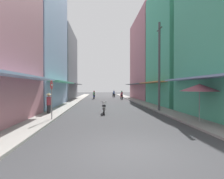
# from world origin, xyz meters

# --- Properties ---
(ground_plane) EXTENTS (106.16, 106.16, 0.00)m
(ground_plane) POSITION_xyz_m (0.00, 20.13, 0.00)
(ground_plane) COLOR #38383A
(sidewalk_left) EXTENTS (1.70, 56.25, 0.12)m
(sidewalk_left) POSITION_xyz_m (-4.88, 20.13, 0.06)
(sidewalk_left) COLOR #9E9991
(sidewalk_left) RESTS_ON ground
(sidewalk_right) EXTENTS (1.70, 56.25, 0.12)m
(sidewalk_right) POSITION_xyz_m (4.88, 20.13, 0.06)
(sidewalk_right) COLOR gray
(sidewalk_right) RESTS_ON ground
(building_left_mid) EXTENTS (7.05, 10.75, 15.10)m
(building_left_mid) POSITION_xyz_m (-8.72, 14.83, 7.54)
(building_left_mid) COLOR #8CA5CC
(building_left_mid) RESTS_ON ground
(building_left_far) EXTENTS (7.05, 11.09, 12.22)m
(building_left_far) POSITION_xyz_m (-8.72, 26.43, 6.11)
(building_left_far) COLOR slate
(building_left_far) RESTS_ON ground
(building_right_mid) EXTENTS (7.05, 8.65, 14.62)m
(building_right_mid) POSITION_xyz_m (8.72, 15.00, 7.31)
(building_right_mid) COLOR #4CB28C
(building_right_mid) RESTS_ON ground
(building_right_far) EXTENTS (7.05, 12.75, 15.11)m
(building_right_far) POSITION_xyz_m (8.72, 26.04, 7.55)
(building_right_far) COLOR #B7727F
(building_right_far) RESTS_ON ground
(motorbike_black) EXTENTS (0.61, 1.79, 1.58)m
(motorbike_black) POSITION_xyz_m (2.17, 33.01, 0.70)
(motorbike_black) COLOR black
(motorbike_black) RESTS_ON ground
(motorbike_white) EXTENTS (0.55, 1.81, 0.96)m
(motorbike_white) POSITION_xyz_m (-0.69, 8.80, 0.50)
(motorbike_white) COLOR black
(motorbike_white) RESTS_ON ground
(motorbike_blue) EXTENTS (0.55, 1.81, 1.58)m
(motorbike_blue) POSITION_xyz_m (-2.08, 27.35, 0.70)
(motorbike_blue) COLOR black
(motorbike_blue) RESTS_ON ground
(motorbike_red) EXTENTS (0.55, 1.81, 1.58)m
(motorbike_red) POSITION_xyz_m (3.07, 26.23, 0.70)
(motorbike_red) COLOR black
(motorbike_red) RESTS_ON ground
(pedestrian_midway) EXTENTS (0.44, 0.44, 1.76)m
(pedestrian_midway) POSITION_xyz_m (-5.10, 8.43, 0.99)
(pedestrian_midway) COLOR #262628
(pedestrian_midway) RESTS_ON ground
(vendor_umbrella) EXTENTS (2.34, 2.34, 2.41)m
(vendor_umbrella) POSITION_xyz_m (5.03, 4.38, 2.18)
(vendor_umbrella) COLOR #99999E
(vendor_umbrella) RESTS_ON ground
(utility_pole) EXTENTS (0.20, 1.20, 7.99)m
(utility_pole) POSITION_xyz_m (4.28, 9.42, 4.07)
(utility_pole) COLOR #4C4C4F
(utility_pole) RESTS_ON ground
(street_sign_no_entry) EXTENTS (0.07, 0.60, 2.65)m
(street_sign_no_entry) POSITION_xyz_m (-4.18, 5.82, 1.72)
(street_sign_no_entry) COLOR gray
(street_sign_no_entry) RESTS_ON ground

